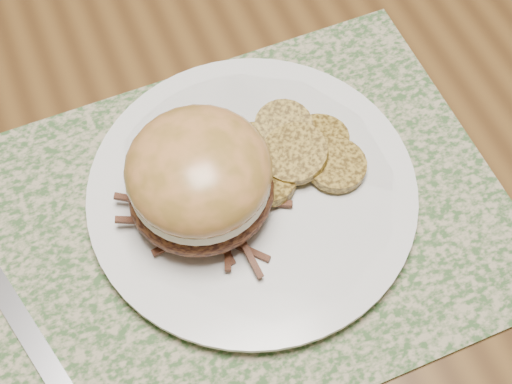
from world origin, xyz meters
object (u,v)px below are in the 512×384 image
fork (0,287)px  dining_table (434,97)px  pork_sandwich (200,179)px  dinner_plate (252,193)px

fork → dining_table: bearing=-4.5°
pork_sandwich → fork: bearing=-178.6°
dining_table → pork_sandwich: size_ratio=12.55×
dining_table → dinner_plate: (-0.24, -0.08, 0.09)m
dining_table → fork: bearing=-170.1°
dining_table → pork_sandwich: 0.33m
dinner_plate → pork_sandwich: pork_sandwich is taller
dining_table → pork_sandwich: pork_sandwich is taller
pork_sandwich → fork: size_ratio=0.60×
dinner_plate → dining_table: bearing=18.4°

